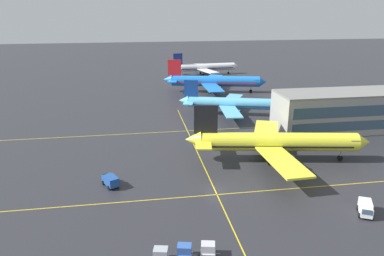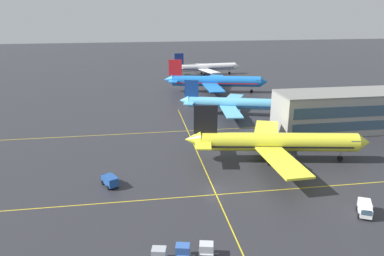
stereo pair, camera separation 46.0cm
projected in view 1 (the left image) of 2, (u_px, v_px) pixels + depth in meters
The scene contains 12 objects.
ground_plane at pixel (215, 189), 68.31m from camera, with size 600.00×600.00×0.00m, color #28282D.
airliner_front_gate at pixel (276, 142), 79.98m from camera, with size 40.21×34.26×12.53m.
airliner_second_row at pixel (233, 103), 114.21m from camera, with size 33.84×28.87×10.70m.
airliner_third_row at pixel (214, 81), 144.32m from camera, with size 40.54×34.43×12.68m.
airliner_far_left_stand at pixel (205, 67), 181.20m from camera, with size 35.10×30.18×10.91m.
taxiway_markings at pixel (199, 156), 83.42m from camera, with size 123.33×79.77×0.01m.
service_truck_red_van at pixel (110, 180), 69.30m from camera, with size 3.53×4.49×2.10m.
service_truck_catering at pixel (366, 208), 59.78m from camera, with size 3.53×4.49×2.10m.
baggage_cart_row_leftmost at pixel (161, 254), 48.89m from camera, with size 2.86×2.06×1.86m.
baggage_cart_row_second at pixel (184, 251), 49.60m from camera, with size 2.86×2.06×1.86m.
baggage_cart_row_middle at pixel (208, 249), 49.94m from camera, with size 2.86×2.06×1.86m.
terminal_building at pixel (376, 109), 101.29m from camera, with size 56.61×12.44×10.71m.
Camera 1 is at (-13.90, -59.76, 32.41)m, focal length 34.36 mm.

